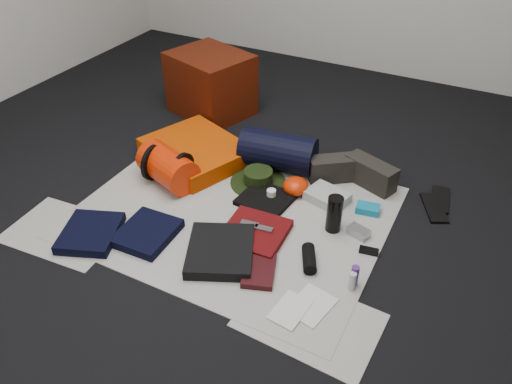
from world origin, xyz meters
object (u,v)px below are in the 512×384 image
at_px(stuff_sack, 168,167).
at_px(navy_duffel, 278,151).
at_px(red_cabinet, 211,84).
at_px(sleeping_pad, 196,151).
at_px(water_bottle, 334,214).
at_px(compact_camera, 358,232).
at_px(paperback_book, 259,270).

height_order(stuff_sack, navy_duffel, navy_duffel).
bearing_deg(stuff_sack, red_cabinet, 105.76).
relative_size(sleeping_pad, water_bottle, 2.97).
height_order(red_cabinet, navy_duffel, red_cabinet).
distance_m(red_cabinet, water_bottle, 1.53).
bearing_deg(water_bottle, sleeping_pad, 165.97).
relative_size(water_bottle, compact_camera, 1.86).
bearing_deg(stuff_sack, navy_duffel, 40.88).
xyz_separation_m(red_cabinet, sleeping_pad, (0.25, -0.61, -0.16)).
bearing_deg(navy_duffel, paperback_book, -77.56).
distance_m(red_cabinet, sleeping_pad, 0.68).
bearing_deg(compact_camera, paperback_book, -107.93).
distance_m(water_bottle, compact_camera, 0.16).
distance_m(stuff_sack, navy_duffel, 0.66).
distance_m(red_cabinet, stuff_sack, 0.94).
xyz_separation_m(red_cabinet, water_bottle, (1.26, -0.86, -0.11)).
bearing_deg(paperback_book, compact_camera, 35.29).
bearing_deg(paperback_book, sleeping_pad, 118.98).
xyz_separation_m(navy_duffel, water_bottle, (0.50, -0.39, -0.02)).
xyz_separation_m(stuff_sack, compact_camera, (1.14, 0.05, -0.08)).
relative_size(sleeping_pad, navy_duffel, 1.34).
relative_size(red_cabinet, sleeping_pad, 0.88).
xyz_separation_m(navy_duffel, compact_camera, (0.64, -0.38, -0.10)).
xyz_separation_m(water_bottle, paperback_book, (-0.20, -0.46, -0.09)).
relative_size(sleeping_pad, paperback_book, 2.67).
bearing_deg(paperback_book, red_cabinet, 109.12).
height_order(red_cabinet, water_bottle, red_cabinet).
distance_m(navy_duffel, compact_camera, 0.75).
distance_m(water_bottle, paperback_book, 0.50).
bearing_deg(stuff_sack, sleeping_pad, 89.79).
bearing_deg(compact_camera, sleeping_pad, -174.64).
height_order(navy_duffel, water_bottle, navy_duffel).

